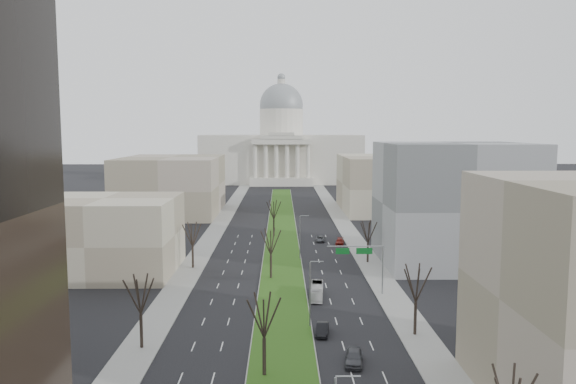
{
  "coord_description": "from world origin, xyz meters",
  "views": [
    {
      "loc": [
        -0.15,
        -18.13,
        26.54
      ],
      "look_at": [
        1.5,
        115.77,
        11.68
      ],
      "focal_mm": 35.0,
      "sensor_mm": 36.0,
      "label": 1
    }
  ],
  "objects": [
    {
      "name": "tree_left_far",
      "position": [
        -17.2,
        88.0,
        6.84
      ],
      "size": [
        5.28,
        5.28,
        9.5
      ],
      "color": "black",
      "rests_on": "ground"
    },
    {
      "name": "building_beige_left",
      "position": [
        -33.0,
        85.0,
        7.0
      ],
      "size": [
        26.0,
        22.0,
        14.0
      ],
      "primitive_type": "cube",
      "color": "#9E927A",
      "rests_on": "ground"
    },
    {
      "name": "box_van",
      "position": [
        5.5,
        68.49,
        1.1
      ],
      "size": [
        2.52,
        8.03,
        2.2
      ],
      "primitive_type": "imported",
      "rotation": [
        0.0,
        0.0,
        -0.09
      ],
      "color": "silver",
      "rests_on": "ground"
    },
    {
      "name": "tree_median_c",
      "position": [
        -2.0,
        120.0,
        7.0
      ],
      "size": [
        5.4,
        5.4,
        9.72
      ],
      "color": "black",
      "rests_on": "ground"
    },
    {
      "name": "building_far_left",
      "position": [
        -35.0,
        160.0,
        9.0
      ],
      "size": [
        30.0,
        40.0,
        18.0
      ],
      "primitive_type": "cube",
      "color": "gray",
      "rests_on": "ground"
    },
    {
      "name": "median",
      "position": [
        0.0,
        118.99,
        0.1
      ],
      "size": [
        8.0,
        222.03,
        0.2
      ],
      "color": "#999993",
      "rests_on": "ground"
    },
    {
      "name": "streetlamp_median_b",
      "position": [
        3.76,
        55.0,
        4.81
      ],
      "size": [
        1.9,
        0.2,
        9.16
      ],
      "color": "gray",
      "rests_on": "ground"
    },
    {
      "name": "ground",
      "position": [
        0.0,
        120.0,
        0.0
      ],
      "size": [
        600.0,
        600.0,
        0.0
      ],
      "primitive_type": "plane",
      "color": "black",
      "rests_on": "ground"
    },
    {
      "name": "building_grey_right",
      "position": [
        34.0,
        92.0,
        12.0
      ],
      "size": [
        28.0,
        26.0,
        24.0
      ],
      "primitive_type": "cube",
      "color": "slate",
      "rests_on": "ground"
    },
    {
      "name": "streetlamp_median_c",
      "position": [
        3.76,
        95.0,
        4.81
      ],
      "size": [
        1.9,
        0.2,
        9.16
      ],
      "color": "gray",
      "rests_on": "ground"
    },
    {
      "name": "car_grey_far",
      "position": [
        9.19,
        113.5,
        0.63
      ],
      "size": [
        2.53,
        4.7,
        1.25
      ],
      "primitive_type": "imported",
      "rotation": [
        0.0,
        0.0,
        -0.1
      ],
      "color": "#4A4C51",
      "rests_on": "ground"
    },
    {
      "name": "car_red",
      "position": [
        13.5,
        110.15,
        0.65
      ],
      "size": [
        2.55,
        4.74,
        1.3
      ],
      "primitive_type": "imported",
      "rotation": [
        0.0,
        0.0,
        -0.17
      ],
      "color": "maroon",
      "rests_on": "ground"
    },
    {
      "name": "car_black",
      "position": [
        5.2,
        52.38,
        0.73
      ],
      "size": [
        2.11,
        4.6,
        1.46
      ],
      "primitive_type": "imported",
      "rotation": [
        0.0,
        0.0,
        -0.13
      ],
      "color": "black",
      "rests_on": "ground"
    },
    {
      "name": "tree_median_b",
      "position": [
        -2.0,
        80.0,
        7.0
      ],
      "size": [
        5.4,
        5.4,
        9.72
      ],
      "color": "black",
      "rests_on": "ground"
    },
    {
      "name": "mast_arm_signs",
      "position": [
        13.49,
        70.03,
        6.11
      ],
      "size": [
        9.12,
        0.24,
        8.09
      ],
      "color": "gray",
      "rests_on": "ground"
    },
    {
      "name": "sidewalk_right",
      "position": [
        17.5,
        95.0,
        0.07
      ],
      "size": [
        5.0,
        330.0,
        0.15
      ],
      "primitive_type": "cube",
      "color": "gray",
      "rests_on": "ground"
    },
    {
      "name": "capitol",
      "position": [
        0.0,
        269.59,
        16.31
      ],
      "size": [
        80.0,
        46.0,
        55.0
      ],
      "color": "beige",
      "rests_on": "ground"
    },
    {
      "name": "tree_median_a",
      "position": [
        -2.0,
        40.0,
        7.0
      ],
      "size": [
        5.4,
        5.4,
        9.72
      ],
      "color": "black",
      "rests_on": "ground"
    },
    {
      "name": "tree_right_far",
      "position": [
        17.2,
        92.0,
        6.53
      ],
      "size": [
        5.04,
        5.04,
        9.07
      ],
      "color": "black",
      "rests_on": "ground"
    },
    {
      "name": "car_grey_near",
      "position": [
        8.12,
        43.1,
        0.83
      ],
      "size": [
        2.68,
        5.11,
        1.66
      ],
      "primitive_type": "imported",
      "rotation": [
        0.0,
        0.0,
        -0.15
      ],
      "color": "#424348",
      "rests_on": "ground"
    },
    {
      "name": "sidewalk_left",
      "position": [
        -17.5,
        95.0,
        0.07
      ],
      "size": [
        5.0,
        330.0,
        0.15
      ],
      "primitive_type": "cube",
      "color": "gray",
      "rests_on": "ground"
    },
    {
      "name": "tree_left_mid",
      "position": [
        -17.2,
        48.0,
        7.0
      ],
      "size": [
        5.4,
        5.4,
        9.72
      ],
      "color": "black",
      "rests_on": "ground"
    },
    {
      "name": "building_far_right",
      "position": [
        35.0,
        165.0,
        9.0
      ],
      "size": [
        30.0,
        40.0,
        18.0
      ],
      "primitive_type": "cube",
      "color": "#9E927A",
      "rests_on": "ground"
    },
    {
      "name": "tree_right_mid",
      "position": [
        17.2,
        52.0,
        7.16
      ],
      "size": [
        5.52,
        5.52,
        9.94
      ],
      "color": "black",
      "rests_on": "ground"
    }
  ]
}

